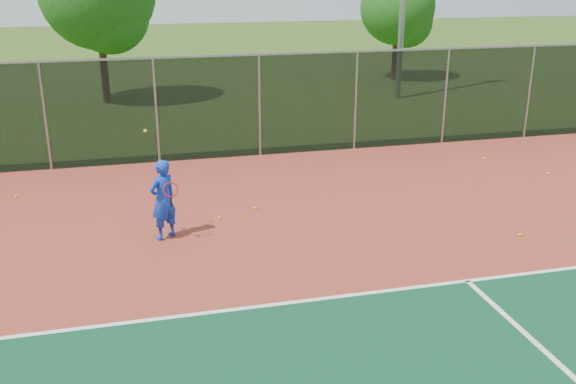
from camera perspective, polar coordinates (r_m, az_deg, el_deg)
The scene contains 10 objects.
court_apron at distance 10.60m, azimuth 8.63°, elevation -11.52°, with size 30.00×20.00×0.02m, color #9C3927.
fence_back at distance 19.10m, azimuth -2.55°, elevation 7.77°, with size 30.00×0.06×3.03m.
tennis_player at distance 13.47m, azimuth -11.06°, elevation -0.66°, with size 0.75×0.76×2.34m.
practice_ball_0 at distance 18.97m, azimuth 22.12°, elevation 1.54°, with size 0.07×0.07×0.07m, color yellow.
practice_ball_1 at distance 15.08m, azimuth -2.98°, elevation -1.43°, with size 0.07×0.07×0.07m, color yellow.
practice_ball_2 at distance 14.47m, azimuth 19.92°, elevation -3.58°, with size 0.07×0.07×0.07m, color yellow.
practice_ball_3 at distance 17.20m, azimuth -23.01°, elevation -0.35°, with size 0.07×0.07×0.07m, color yellow.
practice_ball_4 at distance 14.57m, azimuth -6.11°, elevation -2.30°, with size 0.07×0.07×0.07m, color yellow.
practice_ball_5 at distance 19.86m, azimuth 17.07°, elevation 2.89°, with size 0.07×0.07×0.07m, color yellow.
tree_back_mid at distance 32.87m, azimuth 9.93°, elevation 15.59°, with size 3.65×3.65×5.36m.
Camera 1 is at (-3.67, -6.34, 5.43)m, focal length 40.00 mm.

